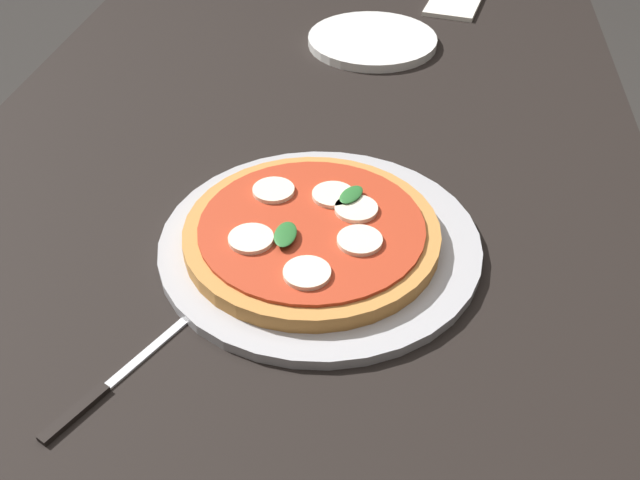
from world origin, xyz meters
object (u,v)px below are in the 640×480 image
object	(u,v)px
dining_table	(292,242)
napkin	(454,4)
serving_tray	(320,243)
knife	(101,391)
plate_white	(372,40)
pizza	(312,232)

from	to	relation	value
dining_table	napkin	world-z (taller)	napkin
serving_tray	knife	world-z (taller)	serving_tray
knife	dining_table	bearing A→B (deg)	162.07
plate_white	napkin	bearing A→B (deg)	144.44
dining_table	plate_white	distance (m)	0.44
plate_white	napkin	size ratio (longest dim) A/B	1.65
serving_tray	plate_white	bearing A→B (deg)	179.02
serving_tray	napkin	world-z (taller)	serving_tray
napkin	knife	world-z (taller)	napkin
dining_table	plate_white	xyz separation A→B (m)	(-0.42, 0.06, 0.10)
pizza	dining_table	bearing A→B (deg)	-158.18
pizza	knife	world-z (taller)	pizza
plate_white	pizza	bearing A→B (deg)	-1.86
dining_table	serving_tray	size ratio (longest dim) A/B	4.17
serving_tray	napkin	xyz separation A→B (m)	(-0.72, 0.14, -0.00)
dining_table	napkin	distance (m)	0.65
dining_table	pizza	distance (m)	0.17
serving_tray	pizza	bearing A→B (deg)	-63.89
pizza	plate_white	bearing A→B (deg)	178.14
plate_white	knife	distance (m)	0.78
pizza	napkin	bearing A→B (deg)	168.20
serving_tray	pizza	xyz separation A→B (m)	(0.00, -0.01, 0.02)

